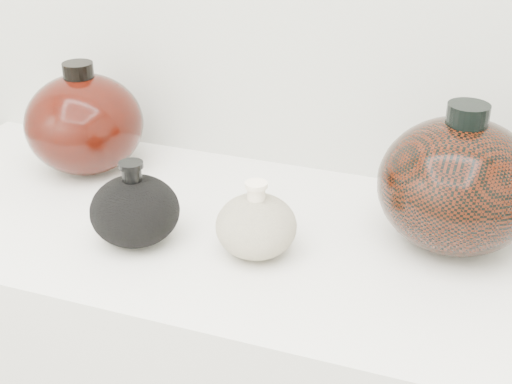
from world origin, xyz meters
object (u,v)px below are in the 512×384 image
(black_gourd_vase, at_px, (135,210))
(cream_gourd_vase, at_px, (256,225))
(left_round_pot, at_px, (84,123))
(right_round_pot, at_px, (458,185))

(black_gourd_vase, bearing_deg, cream_gourd_vase, 8.95)
(cream_gourd_vase, height_order, left_round_pot, left_round_pot)
(black_gourd_vase, height_order, right_round_pot, right_round_pot)
(cream_gourd_vase, xyz_separation_m, left_round_pot, (-0.38, 0.16, 0.04))
(left_round_pot, relative_size, right_round_pot, 0.90)
(black_gourd_vase, xyz_separation_m, right_round_pot, (0.44, 0.15, 0.05))
(left_round_pot, height_order, right_round_pot, right_round_pot)
(black_gourd_vase, relative_size, cream_gourd_vase, 1.09)
(right_round_pot, bearing_deg, cream_gourd_vase, -154.74)
(black_gourd_vase, height_order, left_round_pot, left_round_pot)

